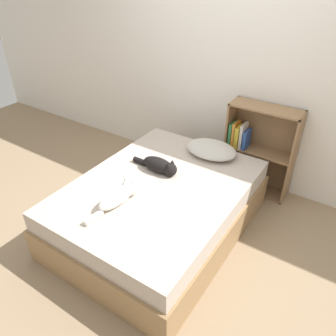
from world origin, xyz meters
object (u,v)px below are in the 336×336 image
object	(u,v)px
cat_light	(120,195)
cat_dark	(160,166)
bed	(160,208)
pillow	(211,149)
bookshelf	(258,147)

from	to	relation	value
cat_light	cat_dark	xyz separation A→B (m)	(0.02, 0.55, -0.00)
bed	pillow	size ratio (longest dim) A/B	3.59
cat_light	bookshelf	world-z (taller)	bookshelf
cat_light	bookshelf	xyz separation A→B (m)	(0.61, 1.52, -0.08)
cat_dark	bookshelf	bearing A→B (deg)	60.32
pillow	cat_dark	world-z (taller)	cat_dark
bed	cat_dark	bearing A→B (deg)	122.34
cat_light	bookshelf	size ratio (longest dim) A/B	0.58
cat_dark	bookshelf	world-z (taller)	bookshelf
pillow	bookshelf	bearing A→B (deg)	52.41
cat_light	cat_dark	bearing A→B (deg)	2.28
cat_dark	bookshelf	distance (m)	1.14
pillow	cat_light	xyz separation A→B (m)	(-0.28, -1.09, 0.01)
pillow	cat_light	bearing A→B (deg)	-104.21
pillow	bed	bearing A→B (deg)	-101.11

